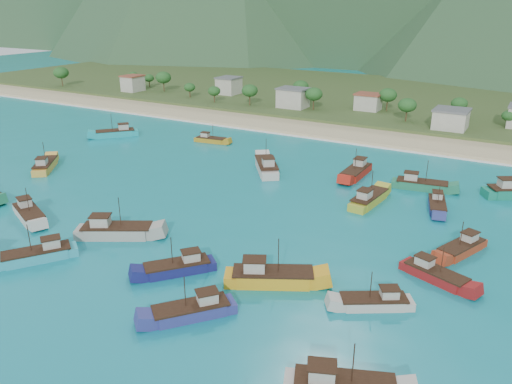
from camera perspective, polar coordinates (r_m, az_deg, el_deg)
The scene contains 23 objects.
ground at distance 79.80m, azimuth -8.75°, elevation -5.53°, with size 600.00×600.00×0.00m, color #0C7B87.
beach at distance 146.10m, azimuth 10.83°, elevation 6.50°, with size 400.00×18.00×1.20m, color beige.
land at distance 203.59m, azimuth 16.71°, elevation 9.97°, with size 400.00×110.00×2.40m, color #385123.
surf_line at distance 137.42m, azimuth 9.49°, elevation 5.69°, with size 400.00×2.50×0.08m, color white.
village at distance 161.81m, azimuth 21.22°, elevation 8.49°, with size 214.74×26.41×7.00m.
vegetation at distance 171.65m, azimuth 8.97°, elevation 10.46°, with size 281.42×26.00×8.46m.
boat_2 at distance 64.34m, azimuth 13.44°, elevation -12.23°, with size 9.12×6.99×5.35m.
boat_4 at distance 105.49m, azimuth 18.30°, elevation 0.72°, with size 11.39×4.94×6.51m.
boat_6 at distance 95.08m, azimuth -24.52°, elevation -2.34°, with size 11.05×7.11×6.30m.
boat_7 at distance 72.34m, azimuth 19.75°, elevation -8.97°, with size 9.83×5.92×5.58m.
boat_10 at distance 121.85m, azimuth -22.95°, elevation 2.75°, with size 9.39×10.72×6.53m.
boat_12 at distance 81.08m, azimuth 22.46°, elevation -6.02°, with size 6.29×10.03×5.71m.
boat_14 at distance 110.90m, azimuth 1.21°, elevation 2.88°, with size 10.78×12.69×7.66m.
boat_15 at distance 96.34m, azimuth 19.98°, elevation -1.49°, with size 4.90×9.62×5.46m.
boat_16 at distance 146.19m, azimuth -15.69°, elevation 6.45°, with size 10.36×11.03×6.91m.
boat_17 at distance 82.85m, azimuth -15.73°, elevation -4.38°, with size 12.35×9.16×7.19m.
boat_18 at distance 109.96m, azimuth 11.37°, elevation 2.22°, with size 3.53×11.59×6.82m.
boat_19 at distance 79.51m, azimuth -23.60°, elevation -6.66°, with size 8.50×10.41×6.20m.
boat_21 at distance 95.16m, azimuth 12.76°, elevation -0.86°, with size 4.50×11.49×6.62m.
boat_22 at distance 67.15m, azimuth 1.73°, elevation -9.78°, with size 12.26×8.71×7.09m.
boat_27 at distance 61.44m, azimuth -7.25°, elevation -13.38°, with size 8.79×9.68×5.98m.
boat_28 at distance 135.44m, azimuth -5.19°, elevation 5.91°, with size 9.11×3.77×5.23m.
boat_29 at distance 70.65m, azimuth -8.85°, elevation -8.59°, with size 8.73×9.56×5.92m.
Camera 1 is at (45.70, -55.29, 34.96)m, focal length 35.00 mm.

